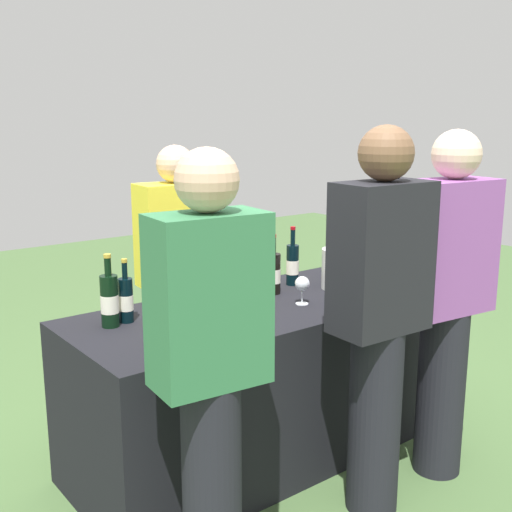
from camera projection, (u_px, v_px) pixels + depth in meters
ground_plane at (256, 453)px, 3.28m from camera, size 12.00×12.00×0.00m
tasting_table at (256, 382)px, 3.19m from camera, size 1.85×0.80×0.79m
wine_bottle_0 at (109, 300)px, 2.78m from camera, size 0.08×0.08×0.33m
wine_bottle_1 at (126, 299)px, 2.85m from camera, size 0.07×0.07×0.29m
wine_bottle_2 at (209, 281)px, 3.08m from camera, size 0.08×0.08×0.33m
wine_bottle_3 at (244, 279)px, 3.13m from camera, size 0.08×0.08×0.34m
wine_bottle_4 at (273, 273)px, 3.31m from camera, size 0.08×0.08×0.31m
wine_bottle_5 at (293, 264)px, 3.48m from camera, size 0.07×0.07×0.32m
wine_bottle_6 at (338, 259)px, 3.65m from camera, size 0.08×0.08×0.30m
wine_glass_0 at (170, 314)px, 2.62m from camera, size 0.07×0.07×0.15m
wine_glass_1 at (256, 293)px, 2.96m from camera, size 0.07×0.07×0.14m
wine_glass_2 at (302, 285)px, 3.12m from camera, size 0.07×0.07×0.14m
wine_glass_3 at (339, 285)px, 3.16m from camera, size 0.07×0.07×0.13m
wine_glass_4 at (367, 277)px, 3.30m from camera, size 0.07×0.07×0.13m
ice_bucket at (342, 269)px, 3.41m from camera, size 0.22×0.22×0.22m
server_pouring at (178, 274)px, 3.60m from camera, size 0.45×0.28×1.55m
guest_0 at (210, 363)px, 2.19m from camera, size 0.41×0.26×1.61m
guest_1 at (379, 312)px, 2.64m from camera, size 0.42×0.25×1.67m
guest_2 at (447, 295)px, 2.95m from camera, size 0.44×0.27×1.65m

